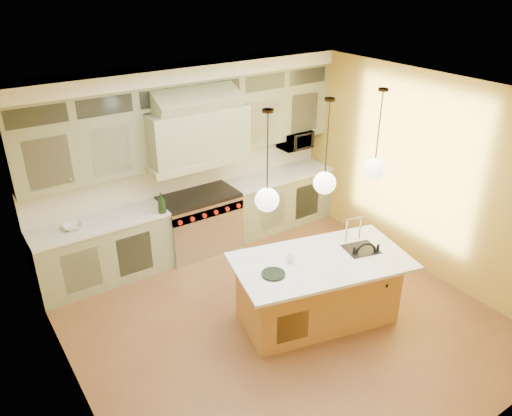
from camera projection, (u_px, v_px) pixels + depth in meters
floor at (280, 319)px, 6.50m from camera, size 5.00×5.00×0.00m
ceiling at (285, 98)px, 5.22m from camera, size 5.00×5.00×0.00m
wall_back at (186, 158)px, 7.72m from camera, size 5.00×0.00×5.00m
wall_front at (468, 340)px, 4.00m from camera, size 5.00×0.00×5.00m
wall_left at (65, 290)px, 4.61m from camera, size 0.00×5.00×5.00m
wall_right at (423, 175)px, 7.11m from camera, size 0.00×5.00×5.00m
back_cabinetry at (194, 164)px, 7.53m from camera, size 5.00×0.77×2.90m
range at (200, 222)px, 7.88m from camera, size 1.20×0.74×0.96m
kitchen_island at (318, 288)px, 6.31m from camera, size 2.35×1.62×1.35m
counter_stool at (367, 280)px, 6.25m from camera, size 0.49×0.49×1.06m
microwave at (295, 140)px, 8.51m from camera, size 0.54×0.37×0.30m
oil_bottle_a at (162, 203)px, 7.10m from camera, size 0.13×0.13×0.30m
oil_bottle_b at (162, 207)px, 7.13m from camera, size 0.09×0.09×0.18m
fruit_bowl at (73, 227)px, 6.72m from camera, size 0.28×0.28×0.06m
cup at (291, 259)px, 5.99m from camera, size 0.11×0.11×0.09m
pendant_left at (267, 197)px, 5.25m from camera, size 0.26×0.26×1.11m
pendant_center at (325, 181)px, 5.65m from camera, size 0.26×0.26×1.11m
pendant_right at (375, 166)px, 6.05m from camera, size 0.26×0.26×1.11m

